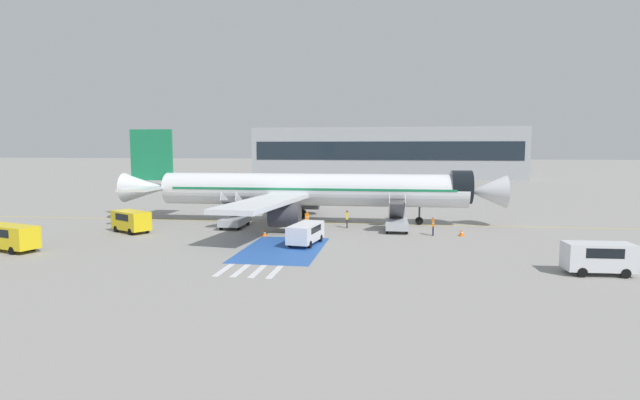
{
  "coord_description": "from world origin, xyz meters",
  "views": [
    {
      "loc": [
        11.17,
        -54.43,
        8.4
      ],
      "look_at": [
        2.89,
        -0.37,
        2.57
      ],
      "focal_mm": 28.0,
      "sensor_mm": 36.0,
      "label": 1
    }
  ],
  "objects_px": {
    "airliner": "(306,190)",
    "service_van_0": "(131,220)",
    "boarding_stairs_forward": "(397,221)",
    "service_van_3": "(599,256)",
    "ground_crew_1": "(347,218)",
    "service_van_2": "(8,235)",
    "terminal_building": "(386,153)",
    "traffic_cone_0": "(264,233)",
    "ground_crew_0": "(307,219)",
    "fuel_tanker": "(284,188)",
    "ground_crew_2": "(433,225)",
    "boarding_stairs_aft": "(235,218)",
    "traffic_cone_1": "(462,233)",
    "service_van_1": "(306,232)"
  },
  "relations": [
    {
      "from": "fuel_tanker",
      "to": "service_van_3",
      "type": "height_order",
      "value": "fuel_tanker"
    },
    {
      "from": "traffic_cone_0",
      "to": "terminal_building",
      "type": "xyz_separation_m",
      "value": [
        9.44,
        90.1,
        6.45
      ]
    },
    {
      "from": "boarding_stairs_forward",
      "to": "boarding_stairs_aft",
      "type": "relative_size",
      "value": 1.0
    },
    {
      "from": "boarding_stairs_forward",
      "to": "ground_crew_2",
      "type": "xyz_separation_m",
      "value": [
        3.44,
        -2.16,
        0.06
      ]
    },
    {
      "from": "service_van_3",
      "to": "ground_crew_1",
      "type": "xyz_separation_m",
      "value": [
        -18.27,
        16.46,
        -0.18
      ]
    },
    {
      "from": "service_van_3",
      "to": "service_van_1",
      "type": "bearing_deg",
      "value": -111.9
    },
    {
      "from": "fuel_tanker",
      "to": "ground_crew_2",
      "type": "bearing_deg",
      "value": -52.18
    },
    {
      "from": "traffic_cone_1",
      "to": "terminal_building",
      "type": "distance_m",
      "value": 87.87
    },
    {
      "from": "airliner",
      "to": "service_van_0",
      "type": "distance_m",
      "value": 18.43
    },
    {
      "from": "fuel_tanker",
      "to": "service_van_1",
      "type": "bearing_deg",
      "value": -71.67
    },
    {
      "from": "boarding_stairs_forward",
      "to": "ground_crew_1",
      "type": "distance_m",
      "value": 5.2
    },
    {
      "from": "ground_crew_1",
      "to": "traffic_cone_0",
      "type": "distance_m",
      "value": 9.43
    },
    {
      "from": "service_van_0",
      "to": "terminal_building",
      "type": "bearing_deg",
      "value": -163.87
    },
    {
      "from": "airliner",
      "to": "ground_crew_0",
      "type": "relative_size",
      "value": 22.8
    },
    {
      "from": "boarding_stairs_aft",
      "to": "ground_crew_2",
      "type": "relative_size",
      "value": 2.96
    },
    {
      "from": "airliner",
      "to": "boarding_stairs_forward",
      "type": "height_order",
      "value": "airliner"
    },
    {
      "from": "boarding_stairs_aft",
      "to": "traffic_cone_0",
      "type": "xyz_separation_m",
      "value": [
        4.4,
        -4.59,
        -0.66
      ]
    },
    {
      "from": "fuel_tanker",
      "to": "boarding_stairs_forward",
      "type": "bearing_deg",
      "value": -54.84
    },
    {
      "from": "fuel_tanker",
      "to": "ground_crew_1",
      "type": "height_order",
      "value": "fuel_tanker"
    },
    {
      "from": "boarding_stairs_forward",
      "to": "terminal_building",
      "type": "distance_m",
      "value": 85.41
    },
    {
      "from": "fuel_tanker",
      "to": "ground_crew_0",
      "type": "bearing_deg",
      "value": -69.97
    },
    {
      "from": "service_van_0",
      "to": "service_van_1",
      "type": "bearing_deg",
      "value": 109.95
    },
    {
      "from": "fuel_tanker",
      "to": "traffic_cone_1",
      "type": "distance_m",
      "value": 38.86
    },
    {
      "from": "boarding_stairs_aft",
      "to": "traffic_cone_1",
      "type": "distance_m",
      "value": 22.96
    },
    {
      "from": "ground_crew_1",
      "to": "terminal_building",
      "type": "distance_m",
      "value": 84.37
    },
    {
      "from": "airliner",
      "to": "terminal_building",
      "type": "relative_size",
      "value": 0.6
    },
    {
      "from": "service_van_1",
      "to": "service_van_3",
      "type": "bearing_deg",
      "value": 169.82
    },
    {
      "from": "boarding_stairs_forward",
      "to": "service_van_3",
      "type": "bearing_deg",
      "value": -50.76
    },
    {
      "from": "airliner",
      "to": "service_van_0",
      "type": "relative_size",
      "value": 9.25
    },
    {
      "from": "ground_crew_2",
      "to": "terminal_building",
      "type": "distance_m",
      "value": 87.74
    },
    {
      "from": "service_van_2",
      "to": "terminal_building",
      "type": "height_order",
      "value": "terminal_building"
    },
    {
      "from": "service_van_1",
      "to": "ground_crew_0",
      "type": "distance_m",
      "value": 8.04
    },
    {
      "from": "ground_crew_1",
      "to": "ground_crew_2",
      "type": "height_order",
      "value": "ground_crew_1"
    },
    {
      "from": "service_van_1",
      "to": "service_van_0",
      "type": "bearing_deg",
      "value": -1.73
    },
    {
      "from": "airliner",
      "to": "ground_crew_2",
      "type": "bearing_deg",
      "value": 63.77
    },
    {
      "from": "terminal_building",
      "to": "traffic_cone_1",
      "type": "bearing_deg",
      "value": -84.07
    },
    {
      "from": "service_van_3",
      "to": "service_van_0",
      "type": "bearing_deg",
      "value": -108.06
    },
    {
      "from": "ground_crew_2",
      "to": "traffic_cone_0",
      "type": "distance_m",
      "value": 16.08
    },
    {
      "from": "service_van_3",
      "to": "traffic_cone_0",
      "type": "bearing_deg",
      "value": -115.35
    },
    {
      "from": "ground_crew_0",
      "to": "terminal_building",
      "type": "relative_size",
      "value": 0.03
    },
    {
      "from": "boarding_stairs_forward",
      "to": "service_van_2",
      "type": "distance_m",
      "value": 34.41
    },
    {
      "from": "ground_crew_0",
      "to": "ground_crew_1",
      "type": "xyz_separation_m",
      "value": [
        4.0,
        1.35,
        -0.01
      ]
    },
    {
      "from": "airliner",
      "to": "traffic_cone_0",
      "type": "xyz_separation_m",
      "value": [
        -2.38,
        -9.06,
        -3.32
      ]
    },
    {
      "from": "service_van_3",
      "to": "terminal_building",
      "type": "xyz_separation_m",
      "value": [
        -16.11,
        100.61,
        5.5
      ]
    },
    {
      "from": "service_van_2",
      "to": "ground_crew_1",
      "type": "bearing_deg",
      "value": 137.79
    },
    {
      "from": "boarding_stairs_forward",
      "to": "service_van_2",
      "type": "bearing_deg",
      "value": -156.17
    },
    {
      "from": "boarding_stairs_forward",
      "to": "ground_crew_0",
      "type": "distance_m",
      "value": 9.1
    },
    {
      "from": "ground_crew_1",
      "to": "terminal_building",
      "type": "height_order",
      "value": "terminal_building"
    },
    {
      "from": "ground_crew_0",
      "to": "fuel_tanker",
      "type": "bearing_deg",
      "value": -94.04
    },
    {
      "from": "service_van_0",
      "to": "ground_crew_2",
      "type": "xyz_separation_m",
      "value": [
        29.31,
        2.77,
        -0.24
      ]
    }
  ]
}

